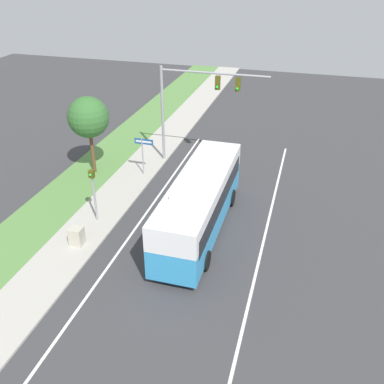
{
  "coord_description": "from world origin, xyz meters",
  "views": [
    {
      "loc": [
        5.08,
        -17.29,
        13.83
      ],
      "look_at": [
        -0.78,
        3.08,
        1.81
      ],
      "focal_mm": 40.0,
      "sensor_mm": 36.0,
      "label": 1
    }
  ],
  "objects_px": {
    "bus": "(200,201)",
    "signal_gantry": "(193,97)",
    "utility_cabinet": "(77,236)",
    "street_sign": "(143,150)",
    "pedestrian_signal": "(93,188)"
  },
  "relations": [
    {
      "from": "signal_gantry",
      "to": "utility_cabinet",
      "type": "distance_m",
      "value": 12.7
    },
    {
      "from": "bus",
      "to": "signal_gantry",
      "type": "xyz_separation_m",
      "value": [
        -2.77,
        8.25,
        3.13
      ]
    },
    {
      "from": "utility_cabinet",
      "to": "bus",
      "type": "bearing_deg",
      "value": 28.63
    },
    {
      "from": "street_sign",
      "to": "pedestrian_signal",
      "type": "bearing_deg",
      "value": -94.32
    },
    {
      "from": "utility_cabinet",
      "to": "pedestrian_signal",
      "type": "bearing_deg",
      "value": 91.54
    },
    {
      "from": "pedestrian_signal",
      "to": "bus",
      "type": "bearing_deg",
      "value": 7.67
    },
    {
      "from": "utility_cabinet",
      "to": "street_sign",
      "type": "bearing_deg",
      "value": 87.31
    },
    {
      "from": "bus",
      "to": "pedestrian_signal",
      "type": "height_order",
      "value": "bus"
    },
    {
      "from": "signal_gantry",
      "to": "street_sign",
      "type": "xyz_separation_m",
      "value": [
        -2.72,
        -2.77,
        -3.1
      ]
    },
    {
      "from": "pedestrian_signal",
      "to": "utility_cabinet",
      "type": "height_order",
      "value": "pedestrian_signal"
    },
    {
      "from": "signal_gantry",
      "to": "pedestrian_signal",
      "type": "xyz_separation_m",
      "value": [
        -3.2,
        -9.05,
        -2.81
      ]
    },
    {
      "from": "bus",
      "to": "pedestrian_signal",
      "type": "xyz_separation_m",
      "value": [
        -5.96,
        -0.8,
        0.32
      ]
    },
    {
      "from": "street_sign",
      "to": "signal_gantry",
      "type": "bearing_deg",
      "value": 45.5
    },
    {
      "from": "bus",
      "to": "street_sign",
      "type": "xyz_separation_m",
      "value": [
        -5.49,
        5.48,
        0.03
      ]
    },
    {
      "from": "bus",
      "to": "pedestrian_signal",
      "type": "relative_size",
      "value": 3.08
    }
  ]
}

